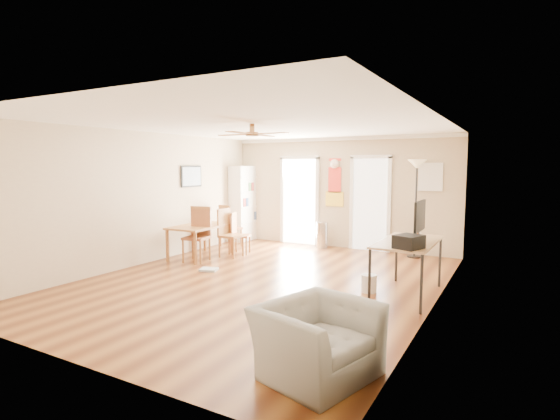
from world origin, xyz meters
The scene contains 29 objects.
floor centered at (0.00, 0.00, 0.00)m, with size 7.00×7.00×0.00m, color brown.
ceiling centered at (0.00, 0.00, 2.60)m, with size 5.50×7.00×0.00m, color silver, non-canonical shape.
wall_back centered at (0.00, 3.50, 1.30)m, with size 5.50×0.04×2.60m, color beige, non-canonical shape.
wall_front centered at (0.00, -3.50, 1.30)m, with size 5.50×0.04×2.60m, color beige, non-canonical shape.
wall_left centered at (-2.75, 0.00, 1.30)m, with size 0.04×7.00×2.60m, color beige, non-canonical shape.
wall_right centered at (2.75, 0.00, 1.30)m, with size 0.04×7.00×2.60m, color beige, non-canonical shape.
crown_molding centered at (0.00, 0.00, 2.56)m, with size 5.50×7.00×0.08m, color white, non-canonical shape.
kitchen_doorway centered at (-1.05, 3.48, 1.05)m, with size 0.90×0.10×2.10m, color white, non-canonical shape.
bathroom_doorway centered at (0.75, 3.48, 1.05)m, with size 0.80×0.10×2.10m, color white, non-canonical shape.
wall_decal centered at (-0.13, 3.48, 1.55)m, with size 0.46×0.03×1.10m, color red.
ac_grille centered at (2.05, 3.47, 1.70)m, with size 0.50×0.04×0.60m, color white.
framed_poster centered at (-2.73, 1.40, 1.70)m, with size 0.04×0.66×0.48m, color black.
ceiling_fan centered at (0.00, -0.30, 2.43)m, with size 1.24×1.24×0.20m, color #593819, non-canonical shape.
bookshelf centered at (-2.54, 3.23, 0.96)m, with size 0.39×0.87×1.93m, color white, non-canonical shape.
dining_table centered at (-2.15, 0.98, 0.34)m, with size 0.82×1.37×0.69m, color #A77235, non-canonical shape.
dining_chair_right_a centered at (-1.60, 1.70, 0.45)m, with size 0.37×0.37×0.90m, color #A35F34, non-canonical shape.
dining_chair_right_b centered at (-1.60, 1.33, 0.51)m, with size 0.42×0.42×1.02m, color olive, non-canonical shape.
dining_chair_near centered at (-1.95, 0.62, 0.55)m, with size 0.45×0.45×1.10m, color brown, non-canonical shape.
dining_chair_far centered at (-2.30, 2.29, 0.50)m, with size 0.41×0.41×1.00m, color brown, non-canonical shape.
trash_can centered at (-0.31, 3.20, 0.31)m, with size 0.28×0.28×0.61m, color #B4B3B6.
torchiere_lamp centered at (1.83, 3.18, 1.03)m, with size 0.39×0.39×2.07m, color black, non-canonical shape.
computer_desk centered at (2.31, 0.35, 0.41)m, with size 0.77×1.55×0.83m, color #A48759, non-canonical shape.
imac centered at (2.47, 0.34, 1.13)m, with size 0.09×0.65×0.60m, color black, non-canonical shape.
keyboard centered at (2.20, 0.53, 0.84)m, with size 0.12×0.36×0.01m, color silver.
printer centered at (2.45, -0.24, 0.92)m, with size 0.30×0.35×0.18m, color black.
orange_bottle centered at (2.30, 1.07, 0.96)m, with size 0.09×0.09×0.26m, color orange.
wastebasket_a centered at (1.76, 0.25, 0.14)m, with size 0.24×0.24×0.27m, color silver.
floor_cloth centered at (-1.24, 0.11, 0.02)m, with size 0.31×0.24×0.04m, color #9A9A95.
armchair centered at (2.15, -2.55, 0.33)m, with size 1.02×0.90×0.67m, color gray.
Camera 1 is at (3.72, -6.05, 1.94)m, focal length 27.58 mm.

